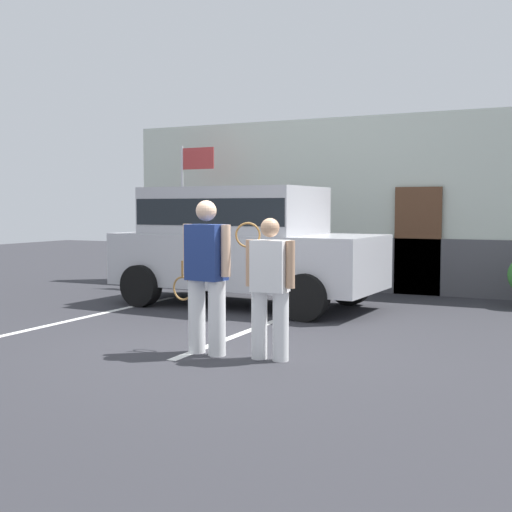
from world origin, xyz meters
name	(u,v)px	position (x,y,z in m)	size (l,w,h in m)	color
ground_plane	(226,351)	(0.00, 0.00, 0.00)	(40.00, 40.00, 0.00)	#2D2D33
parking_stripe_0	(97,314)	(-3.12, 1.50, 0.00)	(0.12, 4.40, 0.01)	silver
parking_stripe_1	(256,328)	(-0.33, 1.50, 0.00)	(0.12, 4.40, 0.01)	silver
house_frontage	(373,209)	(0.01, 6.31, 1.66)	(10.95, 0.40, 3.54)	silver
parked_suv	(241,240)	(-1.51, 3.39, 1.15)	(4.70, 2.37, 2.05)	#B7B7BC
tennis_player_man	(206,275)	(-0.14, -0.23, 0.92)	(0.90, 0.33, 1.79)	white
tennis_player_woman	(270,286)	(0.65, -0.18, 0.83)	(0.74, 0.25, 1.59)	white
flag_pole	(190,189)	(-3.69, 5.30, 2.08)	(0.80, 0.05, 3.01)	silver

